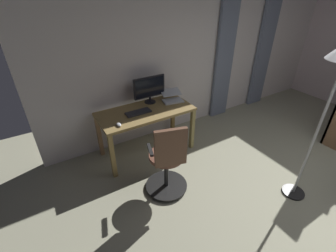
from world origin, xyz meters
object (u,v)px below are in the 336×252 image
at_px(desk, 146,116).
at_px(office_chair, 168,162).
at_px(computer_monitor, 149,88).
at_px(computer_mouse, 119,125).
at_px(computer_keyboard, 138,112).
at_px(laptop, 172,98).

xyz_separation_m(desk, office_chair, (0.17, 0.93, -0.16)).
bearing_deg(computer_monitor, computer_mouse, 32.05).
distance_m(office_chair, computer_mouse, 0.84).
distance_m(computer_keyboard, computer_mouse, 0.42).
relative_size(computer_monitor, laptop, 1.42).
relative_size(computer_monitor, computer_mouse, 5.22).
distance_m(desk, laptop, 0.55).
distance_m(desk, computer_keyboard, 0.17).
height_order(office_chair, computer_keyboard, office_chair).
xyz_separation_m(computer_keyboard, laptop, (-0.65, -0.11, 0.04)).
bearing_deg(laptop, computer_monitor, -10.62).
height_order(office_chair, computer_monitor, computer_monitor).
relative_size(computer_monitor, computer_keyboard, 1.39).
distance_m(computer_monitor, computer_mouse, 0.85).
relative_size(desk, computer_keyboard, 3.81).
xyz_separation_m(desk, computer_keyboard, (0.13, 0.02, 0.11)).
height_order(office_chair, laptop, office_chair).
relative_size(desk, computer_mouse, 14.28).
height_order(computer_keyboard, laptop, laptop).
bearing_deg(computer_monitor, computer_keyboard, 37.20).
distance_m(office_chair, computer_monitor, 1.31).
bearing_deg(computer_keyboard, office_chair, 87.11).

